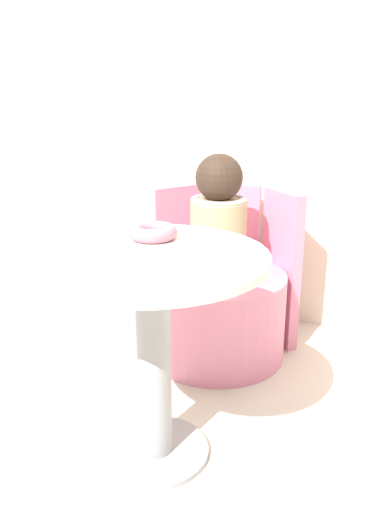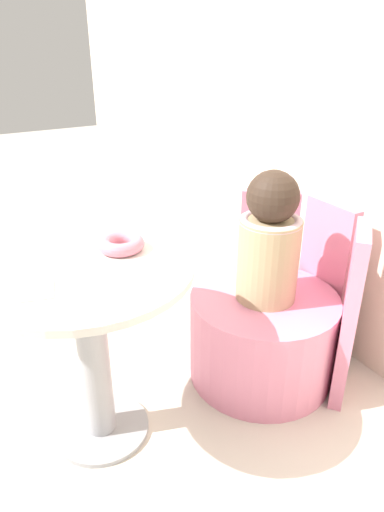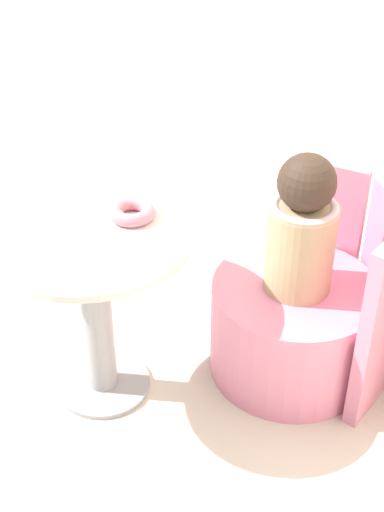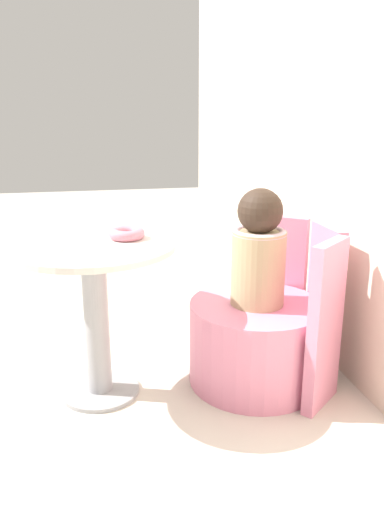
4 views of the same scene
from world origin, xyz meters
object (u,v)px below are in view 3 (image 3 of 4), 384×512
child_figure (302,228)px  donut (132,212)px  tub_chair (292,327)px  round_table (94,279)px

child_figure → donut: bearing=-98.6°
tub_chair → donut: donut is taller
round_table → donut: donut is taller
tub_chair → child_figure: bearing=180.0°
child_figure → round_table: bearing=-93.1°
child_figure → tub_chair: bearing=0.0°
round_table → donut: bearing=107.7°
tub_chair → child_figure: size_ratio=1.17×
tub_chair → child_figure: child_figure is taller
tub_chair → donut: size_ratio=3.91×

